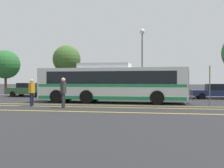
{
  "coord_description": "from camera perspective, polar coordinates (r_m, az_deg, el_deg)",
  "views": [
    {
      "loc": [
        4.78,
        -20.0,
        1.68
      ],
      "look_at": [
        1.42,
        -0.08,
        1.44
      ],
      "focal_mm": 42.0,
      "sensor_mm": 36.0,
      "label": 1
    }
  ],
  "objects": [
    {
      "name": "ground_plane",
      "position": [
        20.63,
        -3.87,
        -3.99
      ],
      "size": [
        220.0,
        220.0,
        0.0
      ],
      "primitive_type": "plane",
      "color": "#262628"
    },
    {
      "name": "lane_strip_0",
      "position": [
        18.12,
        -1.16,
        -4.63
      ],
      "size": [
        31.2,
        0.2,
        0.01
      ],
      "primitive_type": "cube",
      "rotation": [
        0.0,
        0.0,
        1.57
      ],
      "color": "gold",
      "rests_on": "ground_plane"
    },
    {
      "name": "lane_strip_1",
      "position": [
        16.76,
        -2.05,
        -5.07
      ],
      "size": [
        31.2,
        0.2,
        0.01
      ],
      "primitive_type": "cube",
      "rotation": [
        0.0,
        0.0,
        1.57
      ],
      "color": "gold",
      "rests_on": "ground_plane"
    },
    {
      "name": "lane_strip_2",
      "position": [
        14.29,
        -4.12,
        -6.06
      ],
      "size": [
        31.2,
        0.2,
        0.01
      ],
      "primitive_type": "cube",
      "rotation": [
        0.0,
        0.0,
        1.57
      ],
      "color": "gold",
      "rests_on": "ground_plane"
    },
    {
      "name": "curb_strip",
      "position": [
        27.26,
        2.48,
        -2.7
      ],
      "size": [
        39.2,
        0.36,
        0.15
      ],
      "primitive_type": "cube",
      "color": "#99999E",
      "rests_on": "ground_plane"
    },
    {
      "name": "transit_bus",
      "position": [
        20.21,
        -0.05,
        0.25
      ],
      "size": [
        11.58,
        2.99,
        3.03
      ],
      "rotation": [
        0.0,
        0.0,
        -1.6
      ],
      "color": "silver",
      "rests_on": "ground_plane"
    },
    {
      "name": "parked_car_0",
      "position": [
        29.08,
        -17.6,
        -1.2
      ],
      "size": [
        4.6,
        1.96,
        1.46
      ],
      "rotation": [
        0.0,
        0.0,
        -1.6
      ],
      "color": "#335B33",
      "rests_on": "ground_plane"
    },
    {
      "name": "parked_car_1",
      "position": [
        26.47,
        -4.26,
        -1.42
      ],
      "size": [
        4.92,
        2.02,
        1.38
      ],
      "rotation": [
        0.0,
        0.0,
        -1.55
      ],
      "color": "#335B33",
      "rests_on": "ground_plane"
    },
    {
      "name": "parked_car_2",
      "position": [
        25.68,
        10.47,
        -1.58
      ],
      "size": [
        3.93,
        1.79,
        1.29
      ],
      "rotation": [
        0.0,
        0.0,
        -1.56
      ],
      "color": "maroon",
      "rests_on": "ground_plane"
    },
    {
      "name": "parked_car_3",
      "position": [
        26.23,
        21.68,
        -1.5
      ],
      "size": [
        4.47,
        1.94,
        1.41
      ],
      "rotation": [
        0.0,
        0.0,
        1.61
      ],
      "color": "navy",
      "rests_on": "ground_plane"
    },
    {
      "name": "pedestrian_0",
      "position": [
        16.46,
        -10.55,
        -1.42
      ],
      "size": [
        0.26,
        0.44,
        1.87
      ],
      "rotation": [
        0.0,
        0.0,
        1.47
      ],
      "color": "#2D2D33",
      "rests_on": "ground_plane"
    },
    {
      "name": "pedestrian_2",
      "position": [
        18.23,
        -17.07,
        -1.39
      ],
      "size": [
        0.28,
        0.45,
        1.8
      ],
      "rotation": [
        0.0,
        0.0,
        1.42
      ],
      "color": "#191E38",
      "rests_on": "ground_plane"
    },
    {
      "name": "bus_stop_sign",
      "position": [
        18.91,
        20.51,
        0.73
      ],
      "size": [
        0.07,
        0.4,
        2.73
      ],
      "rotation": [
        0.0,
        0.0,
        -1.6
      ],
      "color": "#59595E",
      "rests_on": "ground_plane"
    },
    {
      "name": "street_lamp",
      "position": [
        28.19,
        6.58,
        8.21
      ],
      "size": [
        0.56,
        0.56,
        7.21
      ],
      "color": "#59595E",
      "rests_on": "ground_plane"
    },
    {
      "name": "tree_1",
      "position": [
        33.03,
        -9.84,
        5.3
      ],
      "size": [
        3.44,
        3.44,
        6.08
      ],
      "color": "#513823",
      "rests_on": "ground_plane"
    },
    {
      "name": "tree_2",
      "position": [
        33.72,
        -22.16,
        3.95
      ],
      "size": [
        3.39,
        3.39,
        5.34
      ],
      "color": "#513823",
      "rests_on": "ground_plane"
    }
  ]
}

